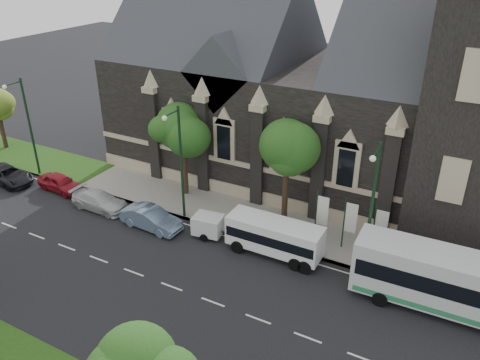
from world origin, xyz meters
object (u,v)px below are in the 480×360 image
Objects in this scene: car_far_white at (100,201)px; street_lamp_mid at (179,158)px; banner_flag_left at (320,213)px; tour_coach at (470,287)px; sedan at (151,218)px; street_lamp_far at (27,123)px; car_far_black at (8,175)px; street_lamp_near at (371,203)px; banner_flag_center at (348,220)px; tree_walk_right at (291,151)px; box_trailer at (208,225)px; banner_flag_right at (378,228)px; shuttle_bus at (275,236)px; car_far_red at (60,183)px; tree_walk_left at (186,130)px.

street_lamp_mid is at bearing -74.22° from car_far_white.
banner_flag_left is (10.29, 1.91, -2.73)m from street_lamp_mid.
car_far_white is (-26.88, -0.63, -1.30)m from tour_coach.
street_lamp_mid is 2.25× the size of banner_flag_left.
street_lamp_far is at bearing 84.11° from sedan.
street_lamp_mid reaches higher than car_far_black.
street_lamp_near is 30.00m from street_lamp_far.
car_far_white is at bearing 89.16° from sedan.
banner_flag_center is 0.81× the size of car_far_white.
tree_walk_right reaches higher than box_trailer.
banner_flag_left and banner_flag_right have the same top height.
banner_flag_left is at bearing 4.15° from street_lamp_far.
shuttle_bus is (0.95, -4.51, -4.35)m from tree_walk_right.
street_lamp_far reaches higher than box_trailer.
banner_flag_left is at bearing -77.24° from car_far_white.
banner_flag_center is (28.29, 1.91, -2.73)m from street_lamp_far.
street_lamp_near is 11.82m from box_trailer.
car_far_black is at bearing -172.07° from banner_flag_center.
shuttle_bus is at bearing -155.45° from banner_flag_right.
box_trailer is at bearing -86.61° from car_far_red.
street_lamp_near is 6.94m from shuttle_bus.
tour_coach is 2.64× the size of sedan.
street_lamp_mid is at bearing 152.94° from box_trailer.
street_lamp_near is 21.23m from car_far_white.
banner_flag_right is 11.77m from box_trailer.
car_far_white is at bearing 177.44° from box_trailer.
street_lamp_far reaches higher than banner_flag_right.
banner_flag_left is 0.83× the size of sedan.
car_far_black is at bearing 92.06° from car_far_white.
tree_walk_left reaches higher than banner_flag_left.
banner_flag_left is (-3.71, 1.91, -2.73)m from street_lamp_near.
banner_flag_right is (7.08, -1.71, -3.43)m from tree_walk_right.
banner_flag_center is at bearing 156.88° from tour_coach.
car_far_white is 0.95× the size of car_far_black.
tour_coach is at bearing -20.47° from tree_walk_right.
street_lamp_mid is at bearing -28.51° from sedan.
car_far_red is at bearing -173.41° from banner_flag_right.
tree_walk_right reaches higher than car_far_white.
tour_coach is at bearing -83.45° from car_far_black.
tour_coach is at bearing -7.55° from box_trailer.
banner_flag_center is 0.83× the size of sedan.
car_far_red is (4.16, -1.11, -4.37)m from street_lamp_far.
banner_flag_right is 6.69m from tour_coach.
tree_walk_right is at bearing -53.24° from sedan.
banner_flag_right is at bearing -77.50° from car_far_black.
tour_coach is at bearing -1.94° from street_lamp_far.
tree_walk_left is at bearing 166.10° from tour_coach.
street_lamp_far is at bearing -176.14° from banner_flag_center.
street_lamp_near reaches higher than tour_coach.
tree_walk_right is 15.79m from car_far_white.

